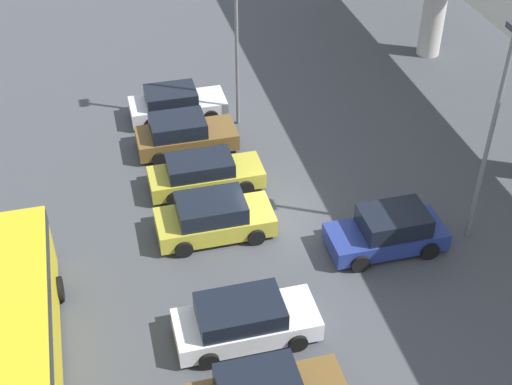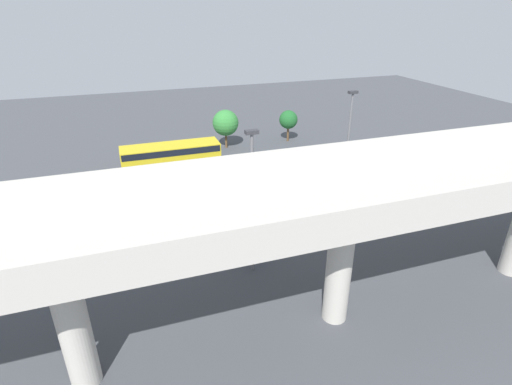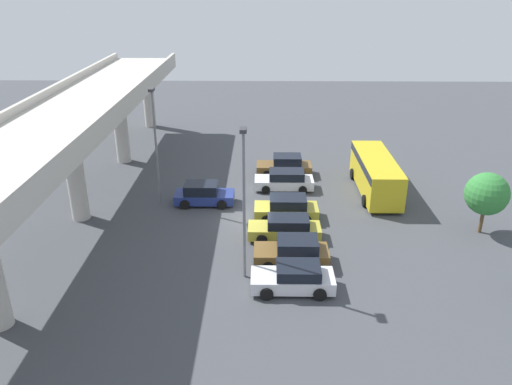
% 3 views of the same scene
% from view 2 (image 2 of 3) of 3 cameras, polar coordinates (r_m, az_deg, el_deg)
% --- Properties ---
extents(ground_plane, '(101.16, 101.16, 0.00)m').
position_cam_2_polar(ground_plane, '(30.82, 0.07, -2.63)').
color(ground_plane, '#424449').
extents(highway_overpass, '(48.44, 6.55, 8.16)m').
position_cam_2_polar(highway_overpass, '(18.03, 12.77, -1.15)').
color(highway_overpass, '#BCB7AD').
rests_on(highway_overpass, ground_plane).
extents(parked_car_0, '(2.17, 4.52, 1.52)m').
position_cam_2_polar(parked_car_0, '(35.85, 11.84, 2.28)').
color(parked_car_0, silver).
rests_on(parked_car_0, ground_plane).
extents(parked_car_1, '(2.22, 4.42, 1.61)m').
position_cam_2_polar(parked_car_1, '(34.66, 7.83, 1.82)').
color(parked_car_1, brown).
rests_on(parked_car_1, ground_plane).
extents(parked_car_2, '(2.03, 4.71, 1.50)m').
position_cam_2_polar(parked_car_2, '(33.21, 3.31, 0.88)').
color(parked_car_2, gold).
rests_on(parked_car_2, ground_plane).
extents(parked_car_3, '(2.22, 4.45, 1.63)m').
position_cam_2_polar(parked_car_3, '(32.45, -1.63, 0.41)').
color(parked_car_3, gold).
rests_on(parked_car_3, ground_plane).
extents(parked_car_4, '(2.15, 4.39, 1.64)m').
position_cam_2_polar(parked_car_4, '(26.66, -2.52, -5.57)').
color(parked_car_4, navy).
rests_on(parked_car_4, ground_plane).
extents(parked_car_5, '(2.17, 4.68, 1.56)m').
position_cam_2_polar(parked_car_5, '(31.52, -10.90, -0.92)').
color(parked_car_5, silver).
rests_on(parked_car_5, ground_plane).
extents(parked_car_6, '(2.22, 4.68, 1.74)m').
position_cam_2_polar(parked_car_6, '(31.43, -16.57, -1.54)').
color(parked_car_6, brown).
rests_on(parked_car_6, ground_plane).
extents(shuttle_bus, '(8.88, 2.82, 2.84)m').
position_cam_2_polar(shuttle_bus, '(37.70, -12.02, 5.00)').
color(shuttle_bus, gold).
rests_on(shuttle_bus, ground_plane).
extents(lamp_post_near_aisle, '(0.70, 0.35, 8.66)m').
position_cam_2_polar(lamp_post_near_aisle, '(21.84, -0.56, -0.26)').
color(lamp_post_near_aisle, slate).
rests_on(lamp_post_near_aisle, ground_plane).
extents(lamp_post_mid_lot, '(0.70, 0.35, 8.75)m').
position_cam_2_polar(lamp_post_mid_lot, '(31.58, 13.04, 7.41)').
color(lamp_post_mid_lot, slate).
rests_on(lamp_post_mid_lot, ground_plane).
extents(tree_front_left, '(2.10, 2.10, 3.57)m').
position_cam_2_polar(tree_front_left, '(46.27, 4.65, 10.33)').
color(tree_front_left, brown).
rests_on(tree_front_left, ground_plane).
extents(tree_front_centre, '(2.80, 2.80, 4.20)m').
position_cam_2_polar(tree_front_centre, '(43.88, -4.37, 9.89)').
color(tree_front_centre, brown).
rests_on(tree_front_centre, ground_plane).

